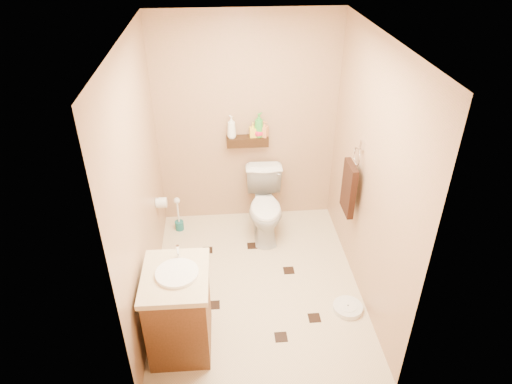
{
  "coord_description": "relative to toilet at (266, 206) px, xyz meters",
  "views": [
    {
      "loc": [
        -0.3,
        -3.39,
        3.2
      ],
      "look_at": [
        0.02,
        0.25,
        0.93
      ],
      "focal_mm": 32.0,
      "sensor_mm": 36.0,
      "label": 1
    }
  ],
  "objects": [
    {
      "name": "bottle_b",
      "position": [
        -0.11,
        0.34,
        0.78
      ],
      "size": [
        0.08,
        0.08,
        0.16
      ],
      "primitive_type": "imported",
      "rotation": [
        0.0,
        0.0,
        3.19
      ],
      "color": "yellow",
      "rests_on": "wall_shelf"
    },
    {
      "name": "wall_right",
      "position": [
        0.83,
        -0.83,
        0.83
      ],
      "size": [
        0.04,
        2.5,
        2.4
      ],
      "primitive_type": "cube",
      "color": "tan",
      "rests_on": "ground"
    },
    {
      "name": "wall_front",
      "position": [
        -0.17,
        -2.08,
        0.83
      ],
      "size": [
        2.0,
        0.04,
        2.4
      ],
      "primitive_type": "cube",
      "color": "tan",
      "rests_on": "ground"
    },
    {
      "name": "toilet_paper",
      "position": [
        -1.11,
        -0.18,
        0.23
      ],
      "size": [
        0.12,
        0.11,
        0.12
      ],
      "color": "white",
      "rests_on": "wall_left"
    },
    {
      "name": "wall_left",
      "position": [
        -1.17,
        -0.83,
        0.83
      ],
      "size": [
        0.04,
        2.5,
        2.4
      ],
      "primitive_type": "cube",
      "color": "tan",
      "rests_on": "ground"
    },
    {
      "name": "ground",
      "position": [
        -0.17,
        -0.83,
        -0.37
      ],
      "size": [
        2.5,
        2.5,
        0.0
      ],
      "primitive_type": "plane",
      "color": "beige",
      "rests_on": "ground"
    },
    {
      "name": "toilet_brush",
      "position": [
        -0.99,
        0.15,
        -0.22
      ],
      "size": [
        0.1,
        0.1,
        0.44
      ],
      "color": "#196366",
      "rests_on": "ground"
    },
    {
      "name": "bottle_d",
      "position": [
        -0.05,
        0.34,
        0.83
      ],
      "size": [
        0.15,
        0.15,
        0.27
      ],
      "primitive_type": "imported",
      "rotation": [
        0.0,
        0.0,
        2.26
      ],
      "color": "green",
      "rests_on": "wall_shelf"
    },
    {
      "name": "wall_back",
      "position": [
        -0.17,
        0.42,
        0.83
      ],
      "size": [
        2.0,
        0.04,
        2.4
      ],
      "primitive_type": "cube",
      "color": "tan",
      "rests_on": "ground"
    },
    {
      "name": "towel_ring",
      "position": [
        0.74,
        -0.58,
        0.57
      ],
      "size": [
        0.12,
        0.3,
        0.76
      ],
      "color": "silver",
      "rests_on": "wall_right"
    },
    {
      "name": "bathroom_scale",
      "position": [
        0.65,
        -1.26,
        -0.34
      ],
      "size": [
        0.28,
        0.28,
        0.06
      ],
      "rotation": [
        0.0,
        0.0,
        -0.01
      ],
      "color": "white",
      "rests_on": "ground"
    },
    {
      "name": "ceiling",
      "position": [
        -0.17,
        -0.83,
        2.03
      ],
      "size": [
        2.0,
        2.5,
        0.02
      ],
      "primitive_type": "cube",
      "color": "white",
      "rests_on": "wall_back"
    },
    {
      "name": "bottle_a",
      "position": [
        -0.34,
        0.34,
        0.82
      ],
      "size": [
        0.13,
        0.13,
        0.25
      ],
      "primitive_type": "imported",
      "rotation": [
        0.0,
        0.0,
        3.66
      ],
      "color": "white",
      "rests_on": "wall_shelf"
    },
    {
      "name": "floor_accents",
      "position": [
        -0.16,
        -0.85,
        -0.37
      ],
      "size": [
        1.09,
        1.4,
        0.01
      ],
      "color": "black",
      "rests_on": "ground"
    },
    {
      "name": "wall_shelf",
      "position": [
        -0.17,
        0.34,
        0.65
      ],
      "size": [
        0.46,
        0.14,
        0.1
      ],
      "primitive_type": "cube",
      "color": "#37200F",
      "rests_on": "wall_back"
    },
    {
      "name": "bottle_e",
      "position": [
        0.01,
        0.34,
        0.79
      ],
      "size": [
        0.11,
        0.11,
        0.18
      ],
      "primitive_type": "imported",
      "rotation": [
        0.0,
        0.0,
        1.07
      ],
      "color": "#E5894C",
      "rests_on": "wall_shelf"
    },
    {
      "name": "toilet",
      "position": [
        0.0,
        0.0,
        0.0
      ],
      "size": [
        0.44,
        0.74,
        0.74
      ],
      "primitive_type": "imported",
      "rotation": [
        0.0,
        0.0,
        -0.03
      ],
      "color": "white",
      "rests_on": "ground"
    },
    {
      "name": "bottle_c",
      "position": [
        -0.05,
        0.34,
        0.77
      ],
      "size": [
        0.12,
        0.12,
        0.15
      ],
      "primitive_type": "imported",
      "rotation": [
        0.0,
        0.0,
        0.1
      ],
      "color": "#F61D42",
      "rests_on": "wall_shelf"
    },
    {
      "name": "vanity",
      "position": [
        -0.87,
        -1.5,
        0.03
      ],
      "size": [
        0.53,
        0.64,
        0.9
      ],
      "rotation": [
        0.0,
        0.0,
        -0.01
      ],
      "color": "brown",
      "rests_on": "ground"
    }
  ]
}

